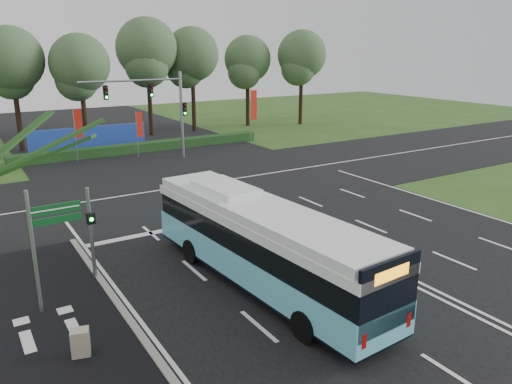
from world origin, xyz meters
TOP-DOWN VIEW (x-y plane):
  - ground at (0.00, 0.00)m, footprint 120.00×120.00m
  - road_main at (0.00, 0.00)m, footprint 20.00×120.00m
  - road_cross at (0.00, 12.00)m, footprint 120.00×14.00m
  - bike_path at (-12.50, -3.00)m, footprint 5.00×18.00m
  - kerb_strip at (-10.10, -3.00)m, footprint 0.25×18.00m
  - city_bus at (-4.91, -2.54)m, footprint 3.34×12.28m
  - pedestrian_signal at (-10.20, 1.46)m, footprint 0.33×0.43m
  - street_sign at (-12.14, -0.24)m, footprint 1.73×0.13m
  - utility_cabinet at (-11.93, -3.56)m, footprint 0.63×0.57m
  - banner_flag_left at (-5.62, 23.53)m, footprint 0.63×0.07m
  - banner_flag_mid at (-1.00, 22.41)m, footprint 0.57×0.11m
  - banner_flag_right at (10.10, 22.63)m, footprint 0.75×0.13m
  - traffic_light_gantry at (0.21, 20.50)m, footprint 8.41×0.28m
  - hedge at (0.00, 24.50)m, footprint 22.00×1.20m
  - blue_hoarding at (-4.00, 27.00)m, footprint 10.00×0.30m
  - eucalyptus_row at (-1.25, 31.53)m, footprint 48.22×9.05m

SIDE VIEW (x-z plane):
  - ground at x=0.00m, z-range 0.00..0.00m
  - road_main at x=0.00m, z-range 0.00..0.04m
  - road_cross at x=0.00m, z-range 0.00..0.05m
  - bike_path at x=-12.50m, z-range 0.00..0.06m
  - kerb_strip at x=-10.10m, z-range 0.00..0.12m
  - hedge at x=0.00m, z-range 0.00..0.80m
  - utility_cabinet at x=-11.93m, z-range 0.00..0.88m
  - blue_hoarding at x=-4.00m, z-range 0.00..2.20m
  - city_bus at x=-4.91m, z-range 0.01..3.50m
  - pedestrian_signal at x=-10.20m, z-range 0.17..3.92m
  - banner_flag_mid at x=-1.00m, z-range 0.61..4.46m
  - street_sign at x=-12.14m, z-range 0.54..4.97m
  - banner_flag_left at x=-5.62m, z-range 0.66..4.91m
  - banner_flag_right at x=10.10m, z-range 0.75..5.87m
  - traffic_light_gantry at x=0.21m, z-range 1.16..8.16m
  - eucalyptus_row at x=-1.25m, z-range 1.87..14.71m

